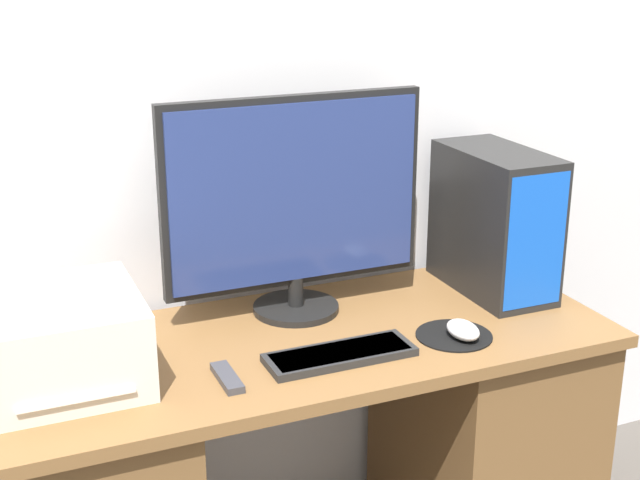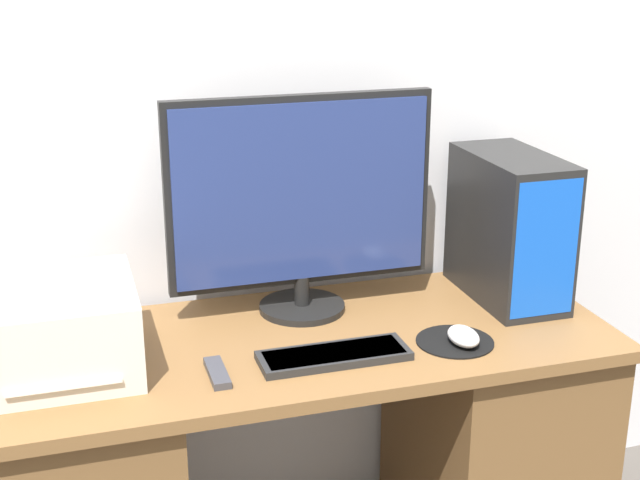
{
  "view_description": "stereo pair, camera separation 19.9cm",
  "coord_description": "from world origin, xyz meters",
  "px_view_note": "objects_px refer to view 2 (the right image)",
  "views": [
    {
      "loc": [
        -0.69,
        -1.44,
        1.58
      ],
      "look_at": [
        0.05,
        0.29,
        0.94
      ],
      "focal_mm": 50.0,
      "sensor_mm": 36.0,
      "label": 1
    },
    {
      "loc": [
        -0.5,
        -1.51,
        1.58
      ],
      "look_at": [
        0.05,
        0.29,
        0.94
      ],
      "focal_mm": 50.0,
      "sensor_mm": 36.0,
      "label": 2
    }
  ],
  "objects_px": {
    "computer_tower": "(510,227)",
    "mouse": "(463,336)",
    "monitor": "(301,199)",
    "keyboard": "(334,355)",
    "remote_control": "(217,373)",
    "printer": "(59,329)"
  },
  "relations": [
    {
      "from": "mouse",
      "to": "computer_tower",
      "type": "xyz_separation_m",
      "value": [
        0.23,
        0.24,
        0.16
      ]
    },
    {
      "from": "monitor",
      "to": "keyboard",
      "type": "height_order",
      "value": "monitor"
    },
    {
      "from": "monitor",
      "to": "keyboard",
      "type": "distance_m",
      "value": 0.4
    },
    {
      "from": "computer_tower",
      "to": "keyboard",
      "type": "bearing_deg",
      "value": -157.68
    },
    {
      "from": "keyboard",
      "to": "printer",
      "type": "bearing_deg",
      "value": 167.14
    },
    {
      "from": "mouse",
      "to": "computer_tower",
      "type": "height_order",
      "value": "computer_tower"
    },
    {
      "from": "printer",
      "to": "remote_control",
      "type": "relative_size",
      "value": 2.66
    },
    {
      "from": "printer",
      "to": "mouse",
      "type": "bearing_deg",
      "value": -9.74
    },
    {
      "from": "remote_control",
      "to": "keyboard",
      "type": "bearing_deg",
      "value": 0.73
    },
    {
      "from": "computer_tower",
      "to": "remote_control",
      "type": "relative_size",
      "value": 2.84
    },
    {
      "from": "mouse",
      "to": "monitor",
      "type": "bearing_deg",
      "value": 133.74
    },
    {
      "from": "keyboard",
      "to": "printer",
      "type": "height_order",
      "value": "printer"
    },
    {
      "from": "monitor",
      "to": "keyboard",
      "type": "bearing_deg",
      "value": -91.57
    },
    {
      "from": "mouse",
      "to": "remote_control",
      "type": "xyz_separation_m",
      "value": [
        -0.56,
        0.02,
        -0.02
      ]
    },
    {
      "from": "keyboard",
      "to": "computer_tower",
      "type": "distance_m",
      "value": 0.6
    },
    {
      "from": "mouse",
      "to": "remote_control",
      "type": "relative_size",
      "value": 0.75
    },
    {
      "from": "computer_tower",
      "to": "mouse",
      "type": "bearing_deg",
      "value": -134.33
    },
    {
      "from": "keyboard",
      "to": "remote_control",
      "type": "height_order",
      "value": "keyboard"
    },
    {
      "from": "monitor",
      "to": "computer_tower",
      "type": "relative_size",
      "value": 1.74
    },
    {
      "from": "printer",
      "to": "computer_tower",
      "type": "bearing_deg",
      "value": 4.63
    },
    {
      "from": "monitor",
      "to": "mouse",
      "type": "xyz_separation_m",
      "value": [
        0.29,
        -0.31,
        -0.26
      ]
    },
    {
      "from": "keyboard",
      "to": "monitor",
      "type": "bearing_deg",
      "value": 88.43
    }
  ]
}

